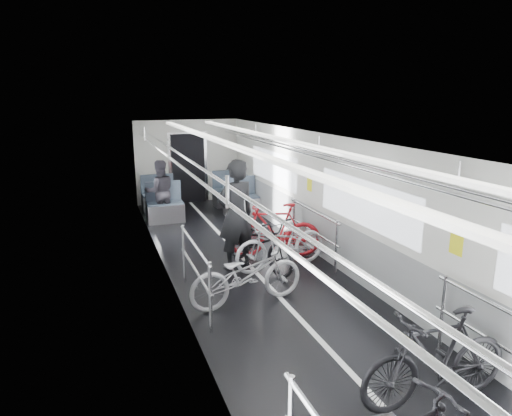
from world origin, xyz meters
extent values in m
cube|color=black|center=(0.00, 0.00, 0.00)|extent=(3.00, 14.00, 0.01)
cube|color=white|center=(0.00, 0.00, 2.40)|extent=(3.00, 14.00, 0.02)
cube|color=silver|center=(-1.50, 0.00, 1.20)|extent=(0.02, 14.00, 2.40)
cube|color=silver|center=(1.50, 0.00, 1.20)|extent=(0.02, 14.00, 2.40)
cube|color=silver|center=(0.00, 7.00, 1.20)|extent=(3.00, 0.02, 2.40)
cube|color=white|center=(0.00, 0.00, 0.01)|extent=(0.08, 13.80, 0.01)
cube|color=gray|center=(-1.47, 0.00, 0.45)|extent=(0.01, 13.90, 0.90)
cube|color=gray|center=(1.47, 0.00, 0.45)|extent=(0.01, 13.90, 0.90)
cube|color=white|center=(-1.47, 0.00, 1.40)|extent=(0.01, 10.80, 0.75)
cube|color=white|center=(1.47, 0.00, 1.40)|extent=(0.01, 10.80, 0.75)
cube|color=white|center=(-0.55, 0.00, 2.34)|extent=(0.14, 13.40, 0.05)
cube|color=white|center=(0.55, 0.00, 2.34)|extent=(0.14, 13.40, 0.05)
cube|color=black|center=(0.00, 6.94, 1.00)|extent=(0.95, 0.10, 2.00)
imported|color=#A9A9AD|center=(-0.55, -0.04, 0.48)|extent=(1.87, 0.81, 0.95)
imported|color=black|center=(0.52, -2.88, 0.52)|extent=(1.75, 0.55, 1.04)
imported|color=silver|center=(0.51, 1.14, 0.49)|extent=(1.94, 0.93, 0.98)
imported|color=#AE151C|center=(0.62, 1.74, 0.54)|extent=(1.86, 1.02, 1.08)
imported|color=black|center=(0.12, 1.33, 0.50)|extent=(1.26, 2.00, 0.99)
imported|color=black|center=(-0.26, 1.43, 1.01)|extent=(0.82, 0.63, 2.01)
imported|color=#2A272E|center=(-1.10, 5.04, 0.78)|extent=(0.77, 0.61, 1.55)
camera|label=1|loc=(-2.58, -6.12, 3.11)|focal=32.00mm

